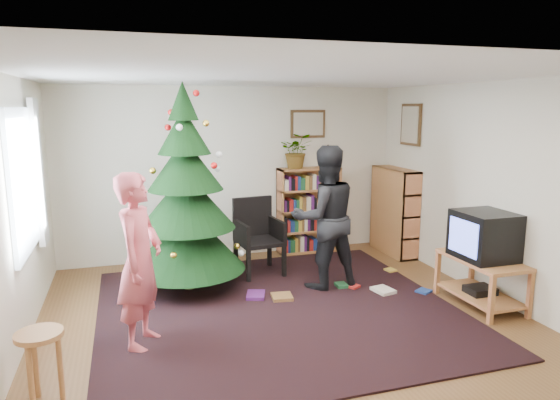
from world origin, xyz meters
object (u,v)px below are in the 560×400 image
object	(u,v)px
stool	(40,348)
picture_right	(411,125)
armchair	(257,233)
potted_plant	(297,151)
crt_tv	(484,235)
table_lamp	(328,152)
bookshelf_back	(309,209)
person_standing	(140,261)
christmas_tree	(187,206)
tv_stand	(481,277)
person_by_chair	(325,218)
bookshelf_right	(394,210)
picture_back	(308,124)

from	to	relation	value
stool	picture_right	bearing A→B (deg)	29.14
armchair	potted_plant	world-z (taller)	potted_plant
crt_tv	table_lamp	xyz separation A→B (m)	(-0.79, 2.59, 0.72)
crt_tv	table_lamp	bearing A→B (deg)	106.99
bookshelf_back	table_lamp	world-z (taller)	table_lamp
crt_tv	person_standing	world-z (taller)	person_standing
picture_right	crt_tv	xyz separation A→B (m)	(-0.26, -2.00, -1.14)
christmas_tree	tv_stand	bearing A→B (deg)	-25.51
person_by_chair	potted_plant	distance (m)	1.67
bookshelf_right	bookshelf_back	bearing A→B (deg)	69.23
crt_tv	potted_plant	distance (m)	2.99
crt_tv	potted_plant	world-z (taller)	potted_plant
picture_back	potted_plant	xyz separation A→B (m)	(-0.22, -0.14, -0.39)
bookshelf_right	tv_stand	xyz separation A→B (m)	(-0.12, -2.13, -0.33)
christmas_tree	crt_tv	bearing A→B (deg)	-25.53
picture_back	crt_tv	size ratio (longest dim) A/B	0.92
picture_right	armchair	xyz separation A→B (m)	(-2.36, -0.14, -1.40)
bookshelf_back	person_by_chair	world-z (taller)	person_by_chair
tv_stand	stool	size ratio (longest dim) A/B	1.71
armchair	potted_plant	bearing A→B (deg)	35.33
armchair	bookshelf_right	bearing A→B (deg)	0.25
picture_right	bookshelf_right	distance (m)	1.30
picture_right	crt_tv	distance (m)	2.31
bookshelf_back	bookshelf_right	bearing A→B (deg)	-20.77
potted_plant	christmas_tree	bearing A→B (deg)	-147.78
bookshelf_back	bookshelf_right	xyz separation A→B (m)	(1.21, -0.46, 0.00)
tv_stand	person_by_chair	xyz separation A→B (m)	(-1.46, 1.07, 0.55)
picture_right	bookshelf_right	world-z (taller)	picture_right
potted_plant	table_lamp	xyz separation A→B (m)	(0.50, 0.00, -0.02)
bookshelf_back	armchair	distance (m)	1.25
picture_right	armchair	distance (m)	2.75
picture_back	potted_plant	bearing A→B (deg)	-148.82
tv_stand	table_lamp	world-z (taller)	table_lamp
picture_back	christmas_tree	world-z (taller)	christmas_tree
picture_right	tv_stand	size ratio (longest dim) A/B	0.61
picture_back	bookshelf_back	xyz separation A→B (m)	(-0.02, -0.14, -1.29)
picture_back	bookshelf_right	xyz separation A→B (m)	(1.19, -0.60, -1.29)
bookshelf_back	table_lamp	distance (m)	0.92
stool	person_standing	distance (m)	1.14
christmas_tree	person_by_chair	xyz separation A→B (m)	(1.61, -0.39, -0.16)
christmas_tree	stool	bearing A→B (deg)	-123.02
person_by_chair	potted_plant	world-z (taller)	potted_plant
bookshelf_right	person_standing	world-z (taller)	person_standing
bookshelf_back	crt_tv	distance (m)	2.81
picture_right	potted_plant	world-z (taller)	picture_right
picture_back	bookshelf_right	world-z (taller)	picture_back
picture_back	christmas_tree	bearing A→B (deg)	-147.89
tv_stand	armchair	size ratio (longest dim) A/B	0.97
bookshelf_back	christmas_tree	bearing A→B (deg)	-150.47
crt_tv	person_by_chair	size ratio (longest dim) A/B	0.34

